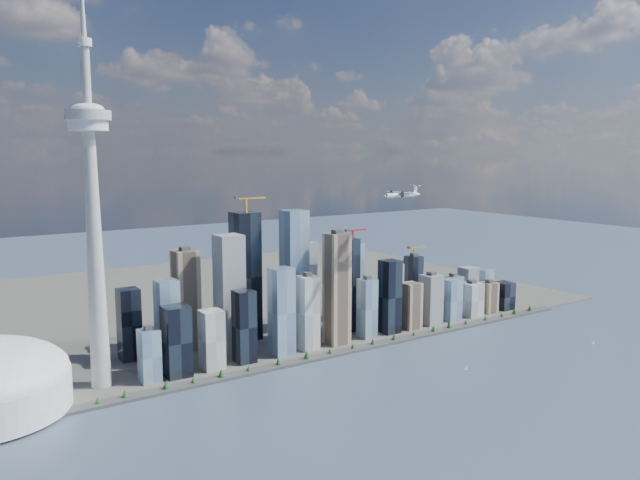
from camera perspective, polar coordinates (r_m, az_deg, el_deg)
ground at (r=774.20m, az=10.18°, el=-15.66°), size 4000.00×4000.00×0.00m
seawall at (r=956.56m, az=-0.38°, el=-10.71°), size 1100.00×22.00×4.00m
land at (r=1341.88m, az=-10.98°, el=-5.38°), size 1400.00×900.00×3.00m
shoreline_trees at (r=954.40m, az=-0.38°, el=-10.33°), size 960.53×7.20×8.80m
skyscraper_cluster at (r=1038.36m, az=-0.24°, el=-5.13°), size 736.00×142.00×236.44m
needle_tower at (r=844.76m, az=-20.06°, el=2.55°), size 56.00×56.00×550.50m
airplane at (r=961.64m, az=7.51°, el=4.16°), size 72.02×63.52×17.63m
sailboat_west at (r=936.56m, az=13.23°, el=-11.30°), size 6.23×2.42×8.59m
sailboat_east at (r=1120.78m, az=23.71°, el=-8.55°), size 5.93×1.58×8.28m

